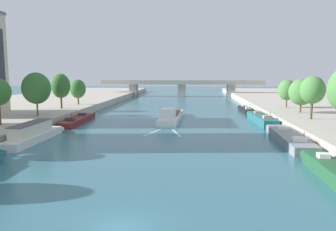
{
  "coord_description": "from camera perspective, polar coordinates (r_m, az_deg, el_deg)",
  "views": [
    {
      "loc": [
        3.98,
        -17.4,
        8.84
      ],
      "look_at": [
        0.0,
        36.54,
        1.84
      ],
      "focal_mm": 35.44,
      "sensor_mm": 36.0,
      "label": 1
    }
  ],
  "objects": [
    {
      "name": "ground_plane",
      "position": [
        19.92,
        -8.21,
        -19.06
      ],
      "size": [
        400.0,
        400.0,
        0.0
      ],
      "primitive_type": "plane",
      "color": "#336675"
    },
    {
      "name": "quay_left",
      "position": [
        83.14,
        -24.62,
        1.16
      ],
      "size": [
        36.0,
        170.0,
        1.61
      ],
      "primitive_type": "cube",
      "color": "#B7AD9E",
      "rests_on": "ground"
    },
    {
      "name": "barge_midriver",
      "position": [
        61.03,
        0.52,
        -0.12
      ],
      "size": [
        3.94,
        18.28,
        2.86
      ],
      "color": "silver",
      "rests_on": "ground"
    },
    {
      "name": "wake_behind_barge",
      "position": [
        49.05,
        -0.64,
        -2.99
      ],
      "size": [
        5.6,
        5.99,
        0.03
      ],
      "color": "#A5D1DB",
      "rests_on": "ground"
    },
    {
      "name": "moored_boat_left_near",
      "position": [
        46.2,
        -22.13,
        -2.87
      ],
      "size": [
        2.37,
        13.77,
        2.54
      ],
      "color": "silver",
      "rests_on": "ground"
    },
    {
      "name": "moored_boat_left_end",
      "position": [
        61.08,
        -15.28,
        -0.72
      ],
      "size": [
        3.16,
        14.69,
        2.08
      ],
      "color": "maroon",
      "rests_on": "ground"
    },
    {
      "name": "moored_boat_right_downstream",
      "position": [
        31.29,
        26.39,
        -8.57
      ],
      "size": [
        2.29,
        11.89,
        2.36
      ],
      "color": "#235633",
      "rests_on": "ground"
    },
    {
      "name": "moored_boat_right_midway",
      "position": [
        45.16,
        20.04,
        -3.63
      ],
      "size": [
        3.32,
        16.71,
        2.2
      ],
      "color": "gray",
      "rests_on": "ground"
    },
    {
      "name": "moored_boat_right_lone",
      "position": [
        61.53,
        15.76,
        -0.53
      ],
      "size": [
        2.92,
        14.91,
        2.41
      ],
      "color": "#23666B",
      "rests_on": "ground"
    },
    {
      "name": "moored_boat_right_near",
      "position": [
        77.41,
        13.18,
        1.01
      ],
      "size": [
        2.14,
        11.65,
        2.07
      ],
      "color": "black",
      "rests_on": "ground"
    },
    {
      "name": "tree_left_nearest",
      "position": [
        59.91,
        -21.71,
        4.37
      ],
      "size": [
        4.7,
        4.7,
        7.29
      ],
      "color": "brown",
      "rests_on": "quay_left"
    },
    {
      "name": "tree_left_past_mid",
      "position": [
        70.53,
        -17.97,
        4.86
      ],
      "size": [
        3.79,
        3.79,
        7.06
      ],
      "color": "brown",
      "rests_on": "quay_left"
    },
    {
      "name": "tree_left_by_lamp",
      "position": [
        78.47,
        -15.24,
        4.44
      ],
      "size": [
        3.53,
        3.53,
        5.73
      ],
      "color": "brown",
      "rests_on": "quay_left"
    },
    {
      "name": "tree_right_distant",
      "position": [
        56.24,
        23.6,
        4.03
      ],
      "size": [
        3.8,
        3.8,
        6.74
      ],
      "color": "brown",
      "rests_on": "quay_right"
    },
    {
      "name": "tree_right_end_of_row",
      "position": [
        64.75,
        21.96,
        3.76
      ],
      "size": [
        4.48,
        4.48,
        6.17
      ],
      "color": "brown",
      "rests_on": "quay_right"
    },
    {
      "name": "tree_right_far",
      "position": [
        73.35,
        19.79,
        4.15
      ],
      "size": [
        3.67,
        3.67,
        5.82
      ],
      "color": "brown",
      "rests_on": "quay_right"
    },
    {
      "name": "bridge_far",
      "position": [
        123.48,
        2.38,
        5.05
      ],
      "size": [
        60.17,
        4.4,
        6.04
      ],
      "color": "#9E998E",
      "rests_on": "ground"
    }
  ]
}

